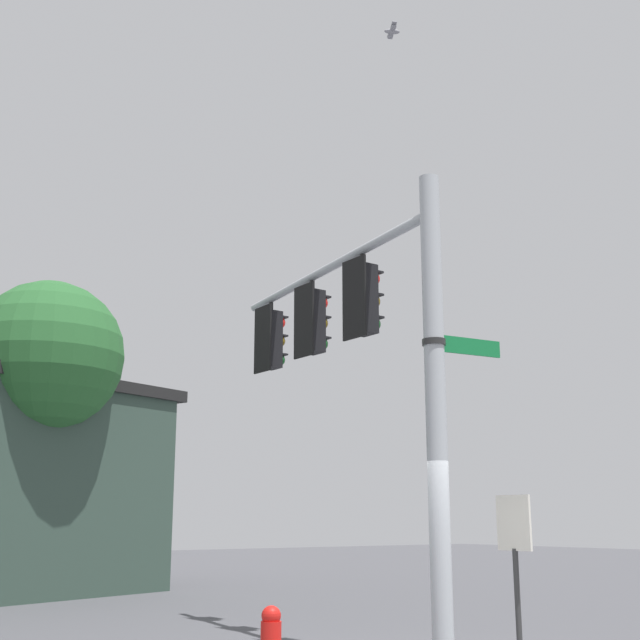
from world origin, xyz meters
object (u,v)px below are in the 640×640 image
traffic_light_mid_inner (313,322)px  bird_flying (392,31)px  historical_marker (515,548)px  traffic_light_nearest_pole (364,299)px  traffic_light_mid_outer (272,340)px  street_name_sign (452,344)px

traffic_light_mid_inner → bird_flying: bird_flying is taller
bird_flying → historical_marker: bearing=92.3°
traffic_light_nearest_pole → traffic_light_mid_outer: same height
traffic_light_mid_inner → historical_marker: bearing=26.2°
traffic_light_mid_outer → historical_marker: traffic_light_mid_outer is taller
traffic_light_nearest_pole → historical_marker: 4.12m
traffic_light_mid_inner → traffic_light_mid_outer: bearing=172.3°
traffic_light_nearest_pole → historical_marker: size_ratio=0.62×
traffic_light_mid_inner → historical_marker: (2.87, 1.41, -3.58)m
traffic_light_mid_inner → traffic_light_mid_outer: size_ratio=1.00×
street_name_sign → bird_flying: bird_flying is taller
traffic_light_mid_outer → historical_marker: (4.51, 1.19, -3.58)m
traffic_light_nearest_pole → traffic_light_mid_outer: 3.31m
traffic_light_mid_outer → street_name_sign: bearing=-4.7°
traffic_light_nearest_pole → traffic_light_mid_outer: size_ratio=1.00×
traffic_light_mid_outer → street_name_sign: (5.05, -0.42, -0.98)m
traffic_light_nearest_pole → bird_flying: bird_flying is taller
street_name_sign → traffic_light_mid_inner: bearing=176.7°
traffic_light_nearest_pole → traffic_light_mid_inner: size_ratio=1.00×
historical_marker → traffic_light_mid_inner: bearing=-153.8°
street_name_sign → traffic_light_nearest_pole: bearing=-179.3°
traffic_light_mid_inner → historical_marker: 4.80m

